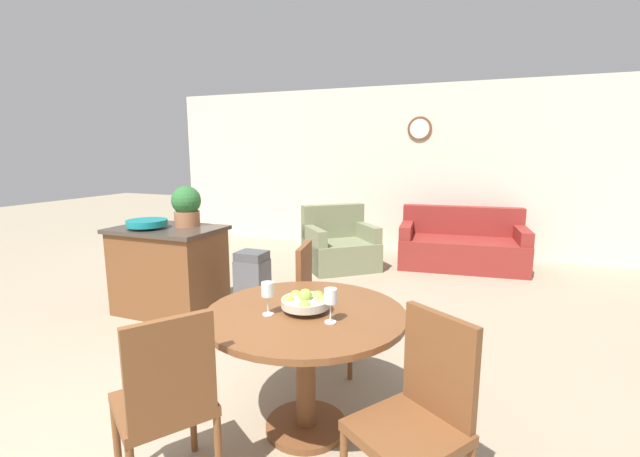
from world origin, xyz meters
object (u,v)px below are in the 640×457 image
Objects in this scene: teal_bowl at (147,223)px; dining_chair_far_side at (319,299)px; potted_plant at (186,205)px; armchair at (339,247)px; wine_glass_right at (331,298)px; couch at (461,247)px; dining_chair_near_right at (420,411)px; wine_glass_left at (268,291)px; dining_table at (306,339)px; fruit_bowl at (305,302)px; trash_bin at (253,287)px; kitchen_island at (169,270)px; dining_chair_near_left at (167,397)px.

dining_chair_far_side is at bearing -10.32° from teal_bowl.
armchair is (0.94, 2.10, -0.81)m from potted_plant.
armchair is (-1.18, 3.62, -0.59)m from wine_glass_right.
armchair is at bearing 65.92° from potted_plant.
dining_chair_far_side is 0.77× the size of armchair.
dining_chair_near_right is at bearing -94.78° from couch.
wine_glass_left is at bearing -176.51° from wine_glass_right.
dining_table is 3.66m from armchair.
couch is at bearing 47.93° from potted_plant.
dining_chair_far_side is (-0.94, 1.17, 0.00)m from dining_chair_near_right.
dining_chair_far_side is 0.53× the size of couch.
armchair is (1.22, 2.37, -0.65)m from teal_bowl.
fruit_bowl is (0.00, 0.00, 0.23)m from dining_table.
teal_bowl is 0.57× the size of trash_bin.
couch is at bearing 84.28° from wine_glass_right.
dining_chair_near_right is 3.24m from kitchen_island.
dining_chair_far_side reaches higher than couch.
dining_chair_far_side is 0.86m from fruit_bowl.
wine_glass_right is at bearing -9.31° from dining_chair_near_left.
dining_chair_far_side is 1.91m from potted_plant.
teal_bowl is (-2.21, 1.14, 0.37)m from dining_table.
fruit_bowl is 0.23× the size of armchair.
dining_chair_far_side is 3.57m from couch.
dining_chair_far_side is 1.10m from trash_bin.
dining_chair_near_left is 2.20m from trash_bin.
fruit_bowl is 2.45m from kitchen_island.
dining_chair_near_right is 1.50m from dining_chair_far_side.
dining_table is 4.30m from couch.
couch is 1.77m from armchair.
wine_glass_right is 4.41m from couch.
teal_bowl is 4.25m from couch.
wine_glass_left is 1.00× the size of wine_glass_right.
dining_chair_far_side is 1.91m from kitchen_island.
potted_plant reaches higher than fruit_bowl.
teal_bowl is (-0.14, -0.12, 0.50)m from kitchen_island.
dining_chair_near_right is 1.36× the size of trash_bin.
wine_glass_left reaches higher than armchair.
potted_plant is 1.09m from trash_bin.
dining_chair_near_left is 1.36× the size of trash_bin.
dining_chair_near_right reaches higher than couch.
wine_glass_right reaches higher than dining_table.
dining_chair_near_right is at bearing -39.65° from dining_chair_near_left.
potted_plant reaches higher than dining_chair_near_right.
wine_glass_left is at bearing 14.01° from dining_chair_near_left.
wine_glass_left is 2.34m from potted_plant.
dining_chair_near_right is 1.00× the size of dining_chair_far_side.
wine_glass_left is (-0.18, -0.12, 0.08)m from fruit_bowl.
dining_chair_near_right is at bearing -27.70° from teal_bowl.
dining_chair_near_left is 0.77× the size of armchair.
wine_glass_left reaches higher than couch.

